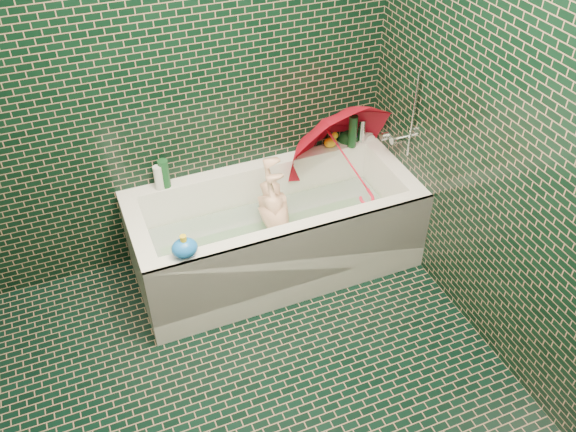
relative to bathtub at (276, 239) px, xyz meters
name	(u,v)px	position (x,y,z in m)	size (l,w,h in m)	color
floor	(267,418)	(-0.45, -1.01, -0.21)	(2.80, 2.80, 0.00)	black
wall_back	(168,69)	(-0.45, 0.39, 1.04)	(2.80, 2.80, 0.00)	black
wall_right	(542,152)	(0.85, -1.01, 1.04)	(2.80, 2.80, 0.00)	black
bathtub	(276,239)	(0.00, 0.00, 0.00)	(1.70, 0.75, 0.55)	white
bath_mat	(275,244)	(0.00, 0.02, -0.06)	(1.35, 0.47, 0.01)	green
water	(275,227)	(0.00, 0.02, 0.09)	(1.48, 0.53, 0.00)	silver
faucet	(401,134)	(0.81, 0.01, 0.56)	(0.18, 0.19, 0.55)	silver
child	(279,228)	(0.01, -0.01, 0.10)	(0.32, 0.21, 0.88)	#F0B696
umbrella	(348,161)	(0.53, 0.11, 0.37)	(0.71, 0.71, 0.62)	red
soap_bottle_a	(371,140)	(0.80, 0.32, 0.34)	(0.09, 0.09, 0.23)	white
soap_bottle_b	(360,140)	(0.73, 0.35, 0.34)	(0.08, 0.08, 0.18)	#4E1F75
soap_bottle_c	(353,144)	(0.68, 0.33, 0.34)	(0.14, 0.14, 0.18)	#13441F
bottle_right_tall	(353,131)	(0.65, 0.30, 0.45)	(0.06, 0.06, 0.22)	#13441F
bottle_right_pump	(361,131)	(0.73, 0.33, 0.42)	(0.05, 0.05, 0.16)	silver
bottle_left_tall	(164,174)	(-0.56, 0.33, 0.43)	(0.06, 0.06, 0.18)	#13441F
bottle_left_short	(159,178)	(-0.60, 0.32, 0.42)	(0.05, 0.05, 0.15)	white
rubber_duck	(331,141)	(0.53, 0.35, 0.38)	(0.12, 0.09, 0.09)	yellow
bath_toy	(185,248)	(-0.61, -0.30, 0.40)	(0.15, 0.12, 0.13)	blue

